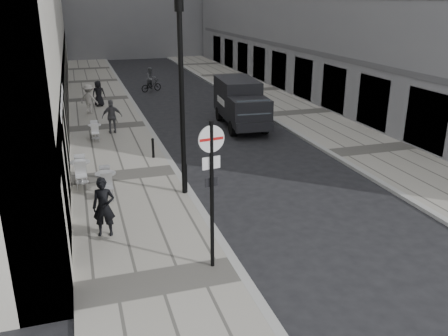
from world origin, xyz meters
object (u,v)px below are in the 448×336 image
at_px(walking_man, 104,207).
at_px(sign_post, 212,177).
at_px(cyclist, 151,82).
at_px(lamppost, 182,92).
at_px(panel_van, 240,101).

bearing_deg(walking_man, sign_post, -32.74).
distance_m(walking_man, cyclist, 22.86).
relative_size(walking_man, lamppost, 0.27).
relative_size(sign_post, lamppost, 0.59).
distance_m(sign_post, panel_van, 14.49).
height_order(sign_post, lamppost, lamppost).
xyz_separation_m(walking_man, lamppost, (2.86, 2.38, 2.68)).
height_order(walking_man, cyclist, walking_man).
xyz_separation_m(panel_van, cyclist, (-2.95, 11.45, -0.68)).
relative_size(lamppost, panel_van, 1.20).
relative_size(sign_post, panel_van, 0.71).
bearing_deg(sign_post, cyclist, 76.49).
bearing_deg(panel_van, sign_post, -107.17).
height_order(walking_man, sign_post, sign_post).
height_order(walking_man, panel_van, panel_van).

